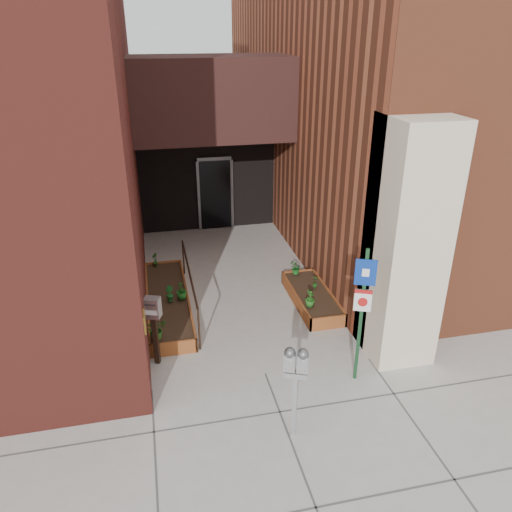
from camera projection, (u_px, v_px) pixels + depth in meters
ground at (265, 374)px, 8.93m from camera, size 80.00×80.00×0.00m
architecture at (197, 54)px, 12.89m from camera, size 20.00×14.60×10.00m
planter_left at (168, 303)px, 10.95m from camera, size 0.90×3.60×0.30m
planter_right at (312, 298)px, 11.13m from camera, size 0.80×2.20×0.30m
handrail at (189, 276)px, 10.75m from camera, size 0.04×3.34×0.90m
parking_meter at (296, 369)px, 7.09m from camera, size 0.37×0.24×1.58m
sign_post at (362, 303)px, 8.17m from camera, size 0.32×0.15×2.50m
payment_dropbox at (153, 317)px, 8.81m from camera, size 0.32×0.28×1.36m
shrub_left_a at (156, 329)px, 9.32m from camera, size 0.49×0.49×0.41m
shrub_left_b at (169, 294)px, 10.62m from camera, size 0.25×0.25×0.34m
shrub_left_c at (181, 290)px, 10.70m from camera, size 0.32×0.32×0.41m
shrub_left_d at (155, 259)px, 12.19m from camera, size 0.21×0.21×0.34m
shrub_right_a at (310, 298)px, 10.41m from camera, size 0.27×0.27×0.37m
shrub_right_b at (315, 282)px, 11.14m from camera, size 0.23×0.23×0.31m
shrub_right_c at (296, 268)px, 11.77m from camera, size 0.39×0.39×0.31m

